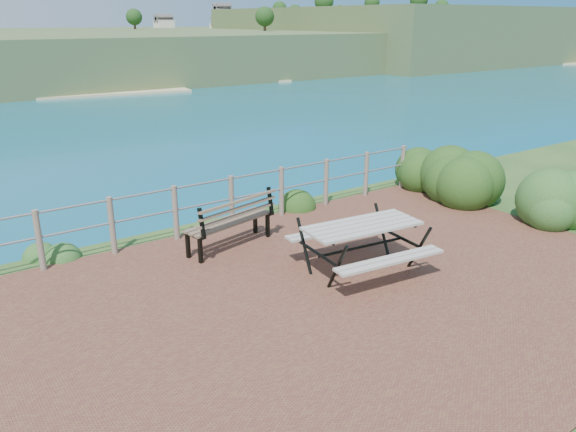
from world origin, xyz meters
TOP-DOWN VIEW (x-y plane):
  - ground at (0.00, 0.00)m, footprint 10.00×7.00m
  - safety_railing at (0.00, 3.35)m, footprint 9.40×0.10m
  - distant_bay at (173.07, 202.61)m, footprint 290.00×232.36m
  - picnic_table at (0.65, 0.43)m, footprint 1.90×1.58m
  - park_bench at (-0.55, 2.47)m, footprint 1.75×0.79m
  - shrub_right_front at (5.09, 1.85)m, footprint 1.55×1.55m
  - shrub_right_back at (5.37, -0.40)m, footprint 1.31×1.31m
  - shrub_right_edge at (5.17, 3.14)m, footprint 1.22×1.22m
  - shrub_lip_west at (-3.20, 3.87)m, footprint 0.69×0.69m
  - shrub_lip_east at (1.85, 3.73)m, footprint 0.82×0.82m

SIDE VIEW (x-z plane):
  - distant_bay at x=173.07m, z-range -13.52..10.48m
  - ground at x=0.00m, z-range -0.06..0.06m
  - shrub_right_front at x=5.09m, z-range -1.10..1.10m
  - shrub_right_back at x=5.37m, z-range -0.93..0.93m
  - shrub_right_edge at x=5.17m, z-range -0.87..0.87m
  - shrub_lip_west at x=-3.20m, z-range -0.20..0.20m
  - shrub_lip_east at x=1.85m, z-range -0.29..0.29m
  - picnic_table at x=0.65m, z-range 0.11..0.88m
  - safety_railing at x=0.00m, z-range 0.07..1.07m
  - park_bench at x=-0.55m, z-range 0.15..1.11m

